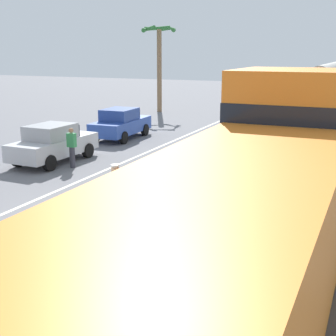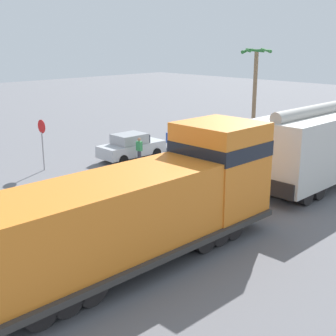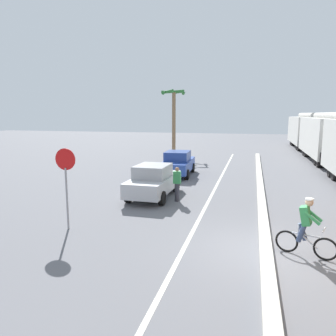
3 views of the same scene
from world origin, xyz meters
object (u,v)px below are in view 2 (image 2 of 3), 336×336
at_px(locomotive, 151,207).
at_px(parked_car_blue, 195,133).
at_px(stop_sign, 42,135).
at_px(pedestrian_by_cars, 139,151).
at_px(palm_tree_near, 256,66).
at_px(hopper_car_lead, 328,143).
at_px(cyclist, 128,188).
at_px(parked_car_silver, 131,147).

xyz_separation_m(locomotive, parked_car_blue, (-10.79, 14.07, -0.98)).
bearing_deg(stop_sign, pedestrian_by_cars, 57.80).
distance_m(stop_sign, palm_tree_near, 22.44).
bearing_deg(stop_sign, hopper_car_lead, 36.57).
xyz_separation_m(parked_car_blue, cyclist, (6.32, -11.33, 0.00)).
relative_size(locomotive, parked_car_silver, 2.74).
bearing_deg(locomotive, cyclist, 148.60).
relative_size(parked_car_silver, stop_sign, 1.47).
distance_m(parked_car_blue, pedestrian_by_cars, 6.56).
distance_m(locomotive, palm_tree_near, 28.94).
bearing_deg(locomotive, palm_tree_near, 118.67).
height_order(locomotive, parked_car_silver, locomotive).
distance_m(parked_car_blue, cyclist, 12.98).
bearing_deg(parked_car_silver, pedestrian_by_cars, -19.97).
bearing_deg(palm_tree_near, parked_car_blue, -74.92).
relative_size(cyclist, palm_tree_near, 0.26).
height_order(locomotive, cyclist, locomotive).
bearing_deg(hopper_car_lead, parked_car_silver, -159.28).
height_order(hopper_car_lead, stop_sign, hopper_car_lead).
height_order(parked_car_blue, stop_sign, stop_sign).
height_order(cyclist, pedestrian_by_cars, cyclist).
bearing_deg(parked_car_silver, stop_sign, -107.69).
xyz_separation_m(locomotive, hopper_car_lead, (0.00, 12.16, 0.28)).
height_order(parked_car_silver, pedestrian_by_cars, same).
relative_size(hopper_car_lead, stop_sign, 3.68).
bearing_deg(parked_car_silver, cyclist, -41.10).
height_order(hopper_car_lead, parked_car_blue, hopper_car_lead).
xyz_separation_m(hopper_car_lead, stop_sign, (-12.28, -9.11, -0.05)).
distance_m(hopper_car_lead, parked_car_blue, 11.03).
height_order(hopper_car_lead, pedestrian_by_cars, hopper_car_lead).
bearing_deg(cyclist, hopper_car_lead, 64.61).
bearing_deg(hopper_car_lead, stop_sign, -143.43).
distance_m(cyclist, pedestrian_by_cars, 6.95).
bearing_deg(hopper_car_lead, parked_car_blue, 169.97).
xyz_separation_m(stop_sign, palm_tree_near, (-1.53, 22.20, 2.87)).
bearing_deg(parked_car_blue, parked_car_silver, -88.71).
bearing_deg(palm_tree_near, pedestrian_by_cars, -75.86).
relative_size(locomotive, hopper_car_lead, 1.10).
bearing_deg(stop_sign, cyclist, -2.34).
xyz_separation_m(cyclist, stop_sign, (-7.80, 0.32, 1.21)).
distance_m(cyclist, stop_sign, 7.90).
bearing_deg(pedestrian_by_cars, palm_tree_near, 104.14).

